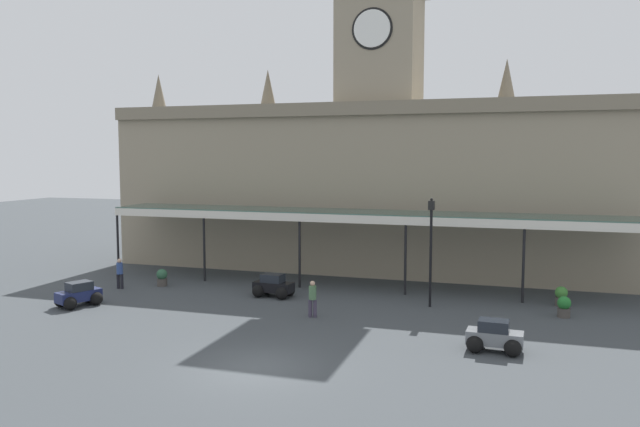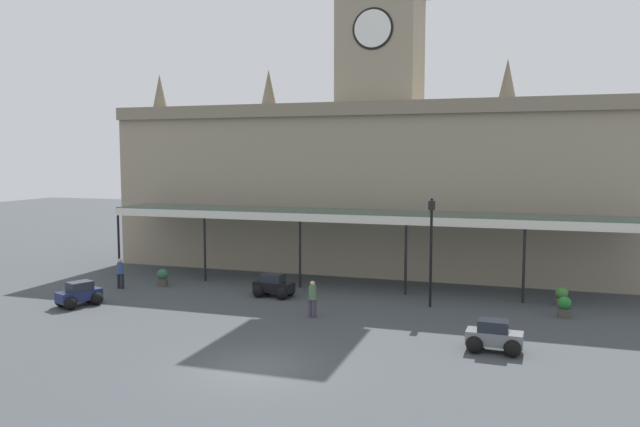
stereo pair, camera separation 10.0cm
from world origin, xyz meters
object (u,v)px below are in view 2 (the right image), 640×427
planter_forecourt_centre (562,296)px  victorian_lamppost (431,240)px  car_navy_sedan (79,296)px  planter_by_canopy (564,307)px  pedestrian_beside_cars (313,297)px  planter_near_kerb (163,277)px  car_grey_sedan (494,338)px  pedestrian_crossing_forecourt (120,272)px  car_black_sedan (274,287)px

planter_forecourt_centre → victorian_lamppost: bearing=-160.8°
car_navy_sedan → planter_by_canopy: 22.90m
planter_forecourt_centre → planter_by_canopy: 2.24m
pedestrian_beside_cars → planter_forecourt_centre: pedestrian_beside_cars is taller
planter_by_canopy → planter_near_kerb: bearing=178.8°
car_navy_sedan → car_grey_sedan: same height
planter_near_kerb → pedestrian_beside_cars: bearing=-20.7°
pedestrian_beside_cars → planter_by_canopy: size_ratio=1.74×
planter_forecourt_centre → pedestrian_crossing_forecourt: bearing=-172.2°
victorian_lamppost → planter_near_kerb: victorian_lamppost is taller
car_navy_sedan → planter_forecourt_centre: size_ratio=2.32×
car_grey_sedan → planter_by_canopy: bearing=64.8°
car_black_sedan → victorian_lamppost: size_ratio=0.40×
pedestrian_beside_cars → car_grey_sedan: bearing=-18.0°
car_grey_sedan → pedestrian_crossing_forecourt: bearing=165.6°
car_navy_sedan → pedestrian_beside_cars: 11.61m
car_black_sedan → pedestrian_beside_cars: 4.62m
pedestrian_crossing_forecourt → planter_near_kerb: size_ratio=1.74×
car_navy_sedan → car_black_sedan: 9.55m
planter_near_kerb → planter_by_canopy: same height
planter_near_kerb → car_grey_sedan: bearing=-19.5°
car_grey_sedan → planter_by_canopy: car_grey_sedan is taller
car_black_sedan → planter_forecourt_centre: size_ratio=2.20×
planter_by_canopy → planter_forecourt_centre: bearing=89.2°
car_navy_sedan → planter_forecourt_centre: 23.51m
car_black_sedan → pedestrian_crossing_forecourt: size_ratio=1.27×
pedestrian_beside_cars → planter_forecourt_centre: size_ratio=1.74×
pedestrian_beside_cars → planter_forecourt_centre: bearing=27.5°
pedestrian_crossing_forecourt → pedestrian_beside_cars: bearing=-11.9°
car_grey_sedan → victorian_lamppost: victorian_lamppost is taller
planter_near_kerb → planter_forecourt_centre: size_ratio=1.00×
car_grey_sedan → car_black_sedan: 12.70m
car_grey_sedan → pedestrian_crossing_forecourt: 20.68m
pedestrian_crossing_forecourt → victorian_lamppost: bearing=3.5°
pedestrian_crossing_forecourt → planter_by_canopy: 22.89m
pedestrian_beside_cars → planter_by_canopy: bearing=17.5°
car_navy_sedan → planter_forecourt_centre: (22.40, 7.12, -0.01)m
pedestrian_crossing_forecourt → victorian_lamppost: size_ratio=0.32×
car_navy_sedan → car_black_sedan: (8.28, 4.74, 0.00)m
car_grey_sedan → car_black_sedan: bearing=152.4°
victorian_lamppost → planter_by_canopy: 6.65m
pedestrian_crossing_forecourt → planter_forecourt_centre: (22.90, 3.14, -0.42)m
car_grey_sedan → pedestrian_beside_cars: size_ratio=1.25×
pedestrian_crossing_forecourt → victorian_lamppost: victorian_lamppost is taller
planter_near_kerb → car_black_sedan: bearing=-4.7°
car_navy_sedan → pedestrian_crossing_forecourt: size_ratio=1.34×
car_grey_sedan → pedestrian_crossing_forecourt: size_ratio=1.25×
pedestrian_crossing_forecourt → planter_near_kerb: pedestrian_crossing_forecourt is taller
planter_forecourt_centre → car_black_sedan: bearing=-170.4°
victorian_lamppost → planter_forecourt_centre: size_ratio=5.51×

